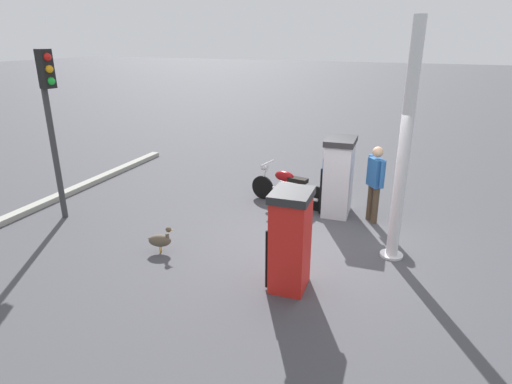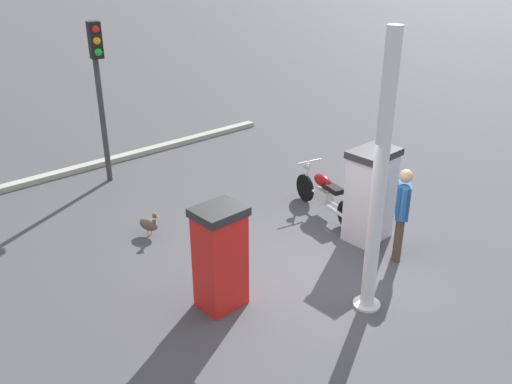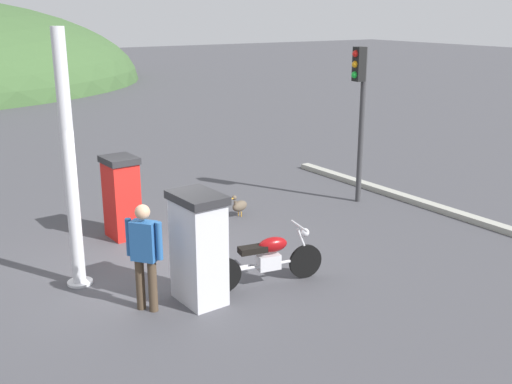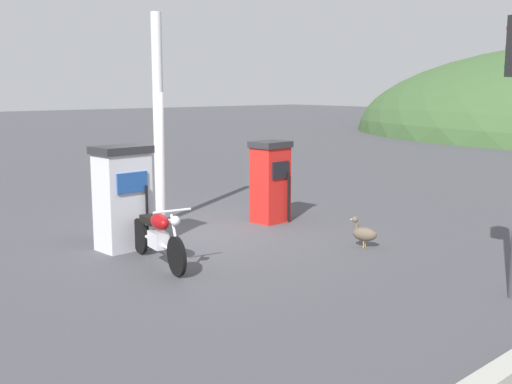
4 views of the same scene
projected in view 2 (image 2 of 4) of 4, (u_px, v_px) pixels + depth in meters
The scene contains 9 objects.
ground_plane at pixel (306, 270), 8.77m from camera, with size 120.00×120.00×0.00m, color #424247.
fuel_pump_near at pixel (370, 194), 9.40m from camera, with size 0.66×0.91×1.68m.
fuel_pump_far at pixel (220, 257), 7.62m from camera, with size 0.63×0.73×1.57m.
motorcycle_near_pump at pixel (324, 192), 10.44m from camera, with size 1.95×0.66×0.92m.
attendant_person at pixel (402, 209), 8.74m from camera, with size 0.43×0.50×1.60m.
wandering_duck at pixel (149, 224), 9.72m from camera, with size 0.49×0.32×0.50m.
roadside_traffic_light at pixel (98, 75), 11.08m from camera, with size 0.39×0.26×3.44m.
canopy_support_pole at pixel (379, 186), 7.13m from camera, with size 0.40×0.40×3.97m.
road_edge_kerb at pixel (127, 156), 13.31m from camera, with size 0.60×8.06×0.12m.
Camera 2 is at (-5.32, 5.27, 4.82)m, focal length 37.99 mm.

